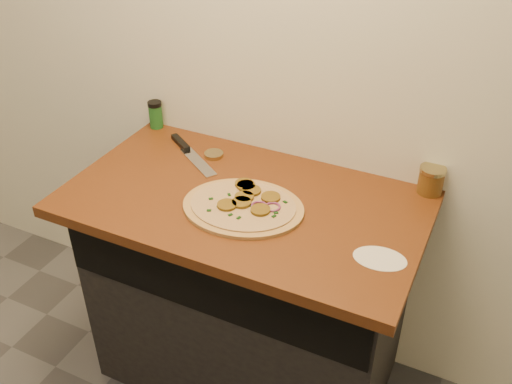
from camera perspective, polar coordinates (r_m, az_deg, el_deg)
The scene contains 8 objects.
cabinet at distance 2.22m, azimuth -0.69°, elevation -10.17°, with size 1.10×0.60×0.86m, color black.
countertop at distance 1.92m, azimuth -1.18°, elevation -1.02°, with size 1.20×0.70×0.04m, color brown.
pizza at distance 1.85m, azimuth -1.21°, elevation -1.37°, with size 0.44×0.44×0.03m.
chefs_knife at distance 2.17m, azimuth -6.76°, elevation 4.05°, with size 0.30×0.22×0.02m.
mason_jar_lid at distance 2.14m, azimuth -4.24°, elevation 3.75°, with size 0.07×0.07×0.02m, color tan.
salsa_jar at distance 1.99m, azimuth 17.11°, elevation 1.16°, with size 0.09×0.09×0.10m.
spice_shaker at distance 2.35m, azimuth -10.01°, elevation 7.64°, with size 0.06×0.06×0.11m.
flour_spill at distance 1.69m, azimuth 12.28°, elevation -6.52°, with size 0.16×0.16×0.00m, color silver.
Camera 1 is at (0.72, 0.02, 1.98)m, focal length 40.00 mm.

